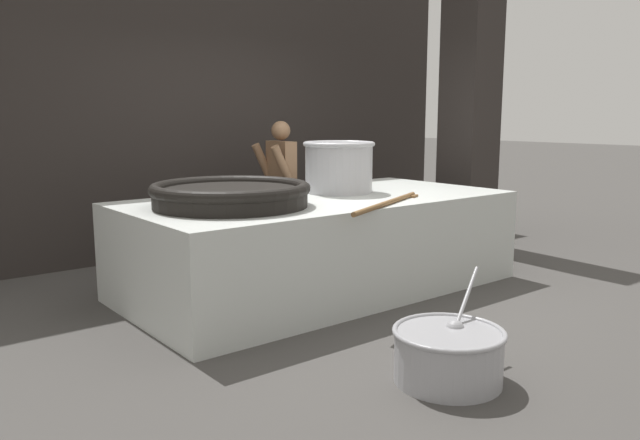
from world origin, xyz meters
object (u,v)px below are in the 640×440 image
Objects in this scene: giant_wok_near at (231,194)px; stock_pot at (339,166)px; prep_bowl_vegetables at (448,353)px; cook at (281,184)px.

stock_pot reaches higher than giant_wok_near.
prep_bowl_vegetables is (0.25, -2.03, -0.76)m from giant_wok_near.
cook is at bearing 70.82° from prep_bowl_vegetables.
giant_wok_near is at bearing 49.43° from cook.
giant_wok_near is 1.30m from stock_pot.
cook is (0.14, 1.15, -0.28)m from stock_pot.
stock_pot is at bearing 7.68° from giant_wok_near.
cook is 3.61m from prep_bowl_vegetables.
stock_pot is 2.60m from prep_bowl_vegetables.
cook reaches higher than prep_bowl_vegetables.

